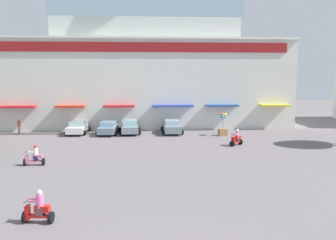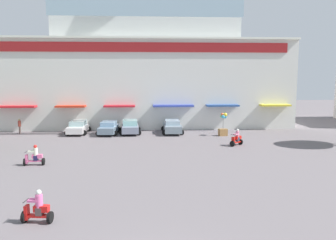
{
  "view_description": "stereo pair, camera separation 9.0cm",
  "coord_description": "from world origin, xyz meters",
  "px_view_note": "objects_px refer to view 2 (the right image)",
  "views": [
    {
      "loc": [
        -0.12,
        -9.92,
        6.52
      ],
      "look_at": [
        1.69,
        17.86,
        2.82
      ],
      "focal_mm": 36.28,
      "sensor_mm": 36.0,
      "label": 1
    },
    {
      "loc": [
        -0.03,
        -9.93,
        6.52
      ],
      "look_at": [
        1.69,
        17.86,
        2.82
      ],
      "focal_mm": 36.28,
      "sensor_mm": 36.0,
      "label": 2
    }
  ],
  "objects_px": {
    "parked_car_0": "(78,127)",
    "scooter_rider_5": "(34,157)",
    "parked_car_2": "(130,127)",
    "balloon_vendor_cart": "(223,125)",
    "scooter_rider_0": "(237,139)",
    "scooter_rider_1": "(37,209)",
    "pedestrian_0": "(19,125)",
    "parked_car_1": "(109,128)",
    "parked_car_3": "(172,126)"
  },
  "relations": [
    {
      "from": "parked_car_0",
      "to": "parked_car_2",
      "type": "height_order",
      "value": "parked_car_2"
    },
    {
      "from": "scooter_rider_1",
      "to": "pedestrian_0",
      "type": "distance_m",
      "value": 25.45
    },
    {
      "from": "parked_car_3",
      "to": "pedestrian_0",
      "type": "relative_size",
      "value": 2.58
    },
    {
      "from": "scooter_rider_1",
      "to": "parked_car_0",
      "type": "bearing_deg",
      "value": 96.9
    },
    {
      "from": "parked_car_0",
      "to": "pedestrian_0",
      "type": "xyz_separation_m",
      "value": [
        -6.52,
        0.32,
        0.25
      ]
    },
    {
      "from": "parked_car_3",
      "to": "pedestrian_0",
      "type": "height_order",
      "value": "pedestrian_0"
    },
    {
      "from": "balloon_vendor_cart",
      "to": "parked_car_1",
      "type": "bearing_deg",
      "value": 172.29
    },
    {
      "from": "scooter_rider_0",
      "to": "scooter_rider_5",
      "type": "relative_size",
      "value": 1.03
    },
    {
      "from": "parked_car_1",
      "to": "pedestrian_0",
      "type": "distance_m",
      "value": 10.02
    },
    {
      "from": "parked_car_0",
      "to": "scooter_rider_0",
      "type": "xyz_separation_m",
      "value": [
        16.01,
        -7.48,
        -0.09
      ]
    },
    {
      "from": "parked_car_2",
      "to": "pedestrian_0",
      "type": "xyz_separation_m",
      "value": [
        -12.32,
        0.63,
        0.22
      ]
    },
    {
      "from": "parked_car_2",
      "to": "scooter_rider_1",
      "type": "height_order",
      "value": "parked_car_2"
    },
    {
      "from": "parked_car_0",
      "to": "scooter_rider_0",
      "type": "bearing_deg",
      "value": -25.06
    },
    {
      "from": "parked_car_2",
      "to": "parked_car_3",
      "type": "bearing_deg",
      "value": -0.18
    },
    {
      "from": "scooter_rider_1",
      "to": "pedestrian_0",
      "type": "height_order",
      "value": "pedestrian_0"
    },
    {
      "from": "scooter_rider_5",
      "to": "balloon_vendor_cart",
      "type": "distance_m",
      "value": 19.81
    },
    {
      "from": "scooter_rider_1",
      "to": "pedestrian_0",
      "type": "relative_size",
      "value": 0.89
    },
    {
      "from": "parked_car_1",
      "to": "pedestrian_0",
      "type": "height_order",
      "value": "pedestrian_0"
    },
    {
      "from": "parked_car_0",
      "to": "balloon_vendor_cart",
      "type": "distance_m",
      "value": 16.07
    },
    {
      "from": "parked_car_0",
      "to": "balloon_vendor_cart",
      "type": "relative_size",
      "value": 1.74
    },
    {
      "from": "scooter_rider_0",
      "to": "scooter_rider_5",
      "type": "distance_m",
      "value": 17.55
    },
    {
      "from": "parked_car_0",
      "to": "pedestrian_0",
      "type": "relative_size",
      "value": 2.56
    },
    {
      "from": "parked_car_3",
      "to": "scooter_rider_5",
      "type": "height_order",
      "value": "scooter_rider_5"
    },
    {
      "from": "parked_car_2",
      "to": "parked_car_3",
      "type": "relative_size",
      "value": 0.97
    },
    {
      "from": "parked_car_1",
      "to": "scooter_rider_5",
      "type": "xyz_separation_m",
      "value": [
        -3.95,
        -12.79,
        -0.12
      ]
    },
    {
      "from": "scooter_rider_0",
      "to": "balloon_vendor_cart",
      "type": "height_order",
      "value": "balloon_vendor_cart"
    },
    {
      "from": "pedestrian_0",
      "to": "scooter_rider_5",
      "type": "bearing_deg",
      "value": -66.34
    },
    {
      "from": "parked_car_3",
      "to": "pedestrian_0",
      "type": "xyz_separation_m",
      "value": [
        -17.05,
        0.64,
        0.23
      ]
    },
    {
      "from": "parked_car_1",
      "to": "balloon_vendor_cart",
      "type": "height_order",
      "value": "balloon_vendor_cart"
    },
    {
      "from": "parked_car_3",
      "to": "scooter_rider_5",
      "type": "distance_m",
      "value": 17.13
    },
    {
      "from": "scooter_rider_1",
      "to": "balloon_vendor_cart",
      "type": "distance_m",
      "value": 24.76
    },
    {
      "from": "parked_car_2",
      "to": "pedestrian_0",
      "type": "bearing_deg",
      "value": 177.08
    },
    {
      "from": "parked_car_0",
      "to": "parked_car_1",
      "type": "height_order",
      "value": "parked_car_0"
    },
    {
      "from": "balloon_vendor_cart",
      "to": "pedestrian_0",
      "type": "bearing_deg",
      "value": 173.28
    },
    {
      "from": "parked_car_0",
      "to": "balloon_vendor_cart",
      "type": "bearing_deg",
      "value": -8.31
    },
    {
      "from": "scooter_rider_1",
      "to": "pedestrian_0",
      "type": "xyz_separation_m",
      "value": [
        -9.35,
        23.66,
        0.37
      ]
    },
    {
      "from": "parked_car_2",
      "to": "scooter_rider_5",
      "type": "relative_size",
      "value": 2.81
    },
    {
      "from": "parked_car_1",
      "to": "scooter_rider_1",
      "type": "distance_m",
      "value": 22.72
    },
    {
      "from": "parked_car_0",
      "to": "parked_car_2",
      "type": "bearing_deg",
      "value": -3.03
    },
    {
      "from": "parked_car_0",
      "to": "parked_car_1",
      "type": "relative_size",
      "value": 1.06
    },
    {
      "from": "parked_car_1",
      "to": "scooter_rider_5",
      "type": "height_order",
      "value": "scooter_rider_5"
    },
    {
      "from": "parked_car_0",
      "to": "scooter_rider_5",
      "type": "xyz_separation_m",
      "value": [
        -0.5,
        -13.43,
        -0.12
      ]
    },
    {
      "from": "scooter_rider_5",
      "to": "parked_car_1",
      "type": "bearing_deg",
      "value": 72.84
    },
    {
      "from": "parked_car_0",
      "to": "scooter_rider_5",
      "type": "relative_size",
      "value": 2.89
    },
    {
      "from": "parked_car_3",
      "to": "parked_car_2",
      "type": "bearing_deg",
      "value": 179.82
    },
    {
      "from": "scooter_rider_0",
      "to": "pedestrian_0",
      "type": "bearing_deg",
      "value": 160.89
    },
    {
      "from": "scooter_rider_5",
      "to": "balloon_vendor_cart",
      "type": "height_order",
      "value": "balloon_vendor_cart"
    },
    {
      "from": "parked_car_1",
      "to": "scooter_rider_1",
      "type": "height_order",
      "value": "scooter_rider_1"
    },
    {
      "from": "parked_car_2",
      "to": "scooter_rider_1",
      "type": "bearing_deg",
      "value": -97.35
    },
    {
      "from": "parked_car_1",
      "to": "scooter_rider_0",
      "type": "relative_size",
      "value": 2.63
    }
  ]
}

